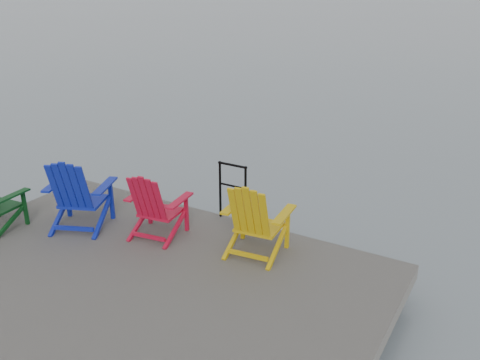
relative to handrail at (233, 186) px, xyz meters
The scene contains 6 objects.
ground 2.67m from the handrail, 95.83° to the right, with size 400.00×400.00×0.00m, color slate.
dock 2.56m from the handrail, 95.83° to the right, with size 6.00×5.00×1.40m.
handrail is the anchor object (origin of this frame).
chair_blue 2.24m from the handrail, 142.71° to the right, with size 1.07×1.03×1.11m.
chair_red 1.20m from the handrail, 123.02° to the right, with size 0.86×0.80×0.98m.
chair_yellow 1.09m from the handrail, 43.43° to the right, with size 0.89×0.83×1.04m.
Camera 1 is at (3.86, -3.52, 3.89)m, focal length 38.00 mm.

